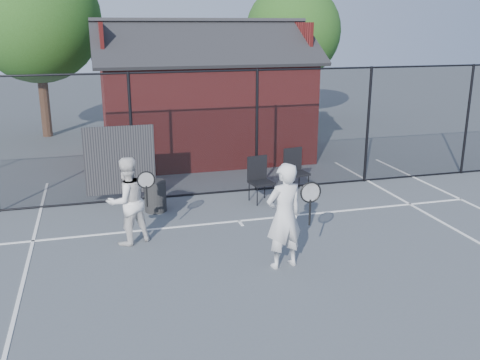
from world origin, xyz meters
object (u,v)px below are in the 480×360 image
object	(u,v)px
player_back	(127,201)
waste_bin	(155,196)
player_front	(284,216)
clubhouse	(203,105)
chair_left	(261,181)
chair_right	(297,171)

from	to	relation	value
player_back	waste_bin	world-z (taller)	player_back
player_front	player_back	bearing A→B (deg)	144.78
clubhouse	chair_left	distance (m)	5.03
chair_left	waste_bin	xyz separation A→B (m)	(-2.46, 0.01, -0.17)
chair_left	chair_right	xyz separation A→B (m)	(1.08, 0.50, 0.01)
player_back	chair_right	distance (m)	4.76
chair_right	clubhouse	bearing A→B (deg)	96.99
clubhouse	chair_right	bearing A→B (deg)	-72.13
clubhouse	player_back	bearing A→B (deg)	-113.23
chair_left	player_back	bearing A→B (deg)	-162.51
player_front	chair_left	size ratio (longest dim) A/B	1.77
chair_left	waste_bin	distance (m)	2.46
player_front	player_back	xyz separation A→B (m)	(-2.48, 1.75, -0.08)
player_front	waste_bin	world-z (taller)	player_front
waste_bin	chair_left	bearing A→B (deg)	-0.23
player_back	chair_left	size ratio (longest dim) A/B	1.61
player_front	chair_right	bearing A→B (deg)	65.77
player_front	chair_left	xyz separation A→B (m)	(0.68, 3.41, -0.40)
clubhouse	chair_left	size ratio (longest dim) A/B	6.26
clubhouse	player_front	xyz separation A→B (m)	(-0.34, -8.31, -0.68)
clubhouse	player_back	distance (m)	7.18
player_front	chair_left	world-z (taller)	player_front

